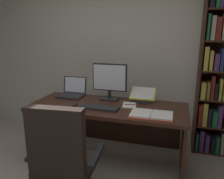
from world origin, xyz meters
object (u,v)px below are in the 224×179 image
(laptop, at_px, (72,92))
(computer_mouse, at_px, (75,104))
(office_chair, at_px, (64,166))
(notepad, at_px, (129,105))
(pen, at_px, (131,104))
(monitor, at_px, (110,82))
(open_binder, at_px, (151,114))
(desk, at_px, (110,119))
(reading_stand_with_book, at_px, (143,95))
(keyboard, at_px, (100,108))

(laptop, bearing_deg, computer_mouse, -59.93)
(office_chair, xyz_separation_m, notepad, (0.40, 0.85, 0.33))
(pen, bearing_deg, office_chair, -116.29)
(office_chair, bearing_deg, pen, 58.46)
(monitor, height_order, laptop, monitor)
(open_binder, bearing_deg, office_chair, -139.52)
(laptop, distance_m, notepad, 0.83)
(monitor, height_order, pen, monitor)
(computer_mouse, bearing_deg, desk, 31.57)
(reading_stand_with_book, distance_m, pen, 0.26)
(desk, xyz_separation_m, reading_stand_with_book, (0.36, 0.22, 0.27))
(office_chair, height_order, computer_mouse, office_chair)
(open_binder, xyz_separation_m, pen, (-0.26, 0.25, 0.00))
(laptop, height_order, keyboard, laptop)
(keyboard, height_order, notepad, keyboard)
(monitor, bearing_deg, notepad, -30.23)
(desk, distance_m, monitor, 0.46)
(office_chair, relative_size, computer_mouse, 9.68)
(computer_mouse, relative_size, pen, 0.74)
(desk, relative_size, reading_stand_with_book, 5.90)
(computer_mouse, distance_m, notepad, 0.62)
(reading_stand_with_book, relative_size, open_binder, 0.70)
(computer_mouse, xyz_separation_m, open_binder, (0.87, -0.05, -0.01))
(computer_mouse, height_order, pen, computer_mouse)
(office_chair, relative_size, open_binder, 2.32)
(desk, relative_size, notepad, 8.52)
(monitor, bearing_deg, reading_stand_with_book, 8.78)
(laptop, height_order, open_binder, laptop)
(keyboard, distance_m, reading_stand_with_book, 0.60)
(desk, relative_size, office_chair, 1.78)
(computer_mouse, xyz_separation_m, pen, (0.61, 0.20, -0.01))
(desk, xyz_separation_m, keyboard, (-0.05, -0.21, 0.21))
(pen, bearing_deg, laptop, 168.29)
(desk, height_order, laptop, laptop)
(desk, bearing_deg, pen, -2.47)
(open_binder, bearing_deg, keyboard, 174.11)
(open_binder, distance_m, notepad, 0.38)
(desk, relative_size, monitor, 3.99)
(laptop, height_order, notepad, laptop)
(notepad, bearing_deg, computer_mouse, -161.10)
(office_chair, distance_m, monitor, 1.17)
(monitor, height_order, reading_stand_with_book, monitor)
(desk, height_order, pen, pen)
(keyboard, height_order, computer_mouse, computer_mouse)
(notepad, bearing_deg, open_binder, -41.91)
(desk, xyz_separation_m, monitor, (-0.05, 0.16, 0.42))
(laptop, xyz_separation_m, computer_mouse, (0.22, -0.37, -0.03))
(notepad, bearing_deg, desk, 177.33)
(open_binder, bearing_deg, monitor, 142.70)
(monitor, bearing_deg, pen, -28.60)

